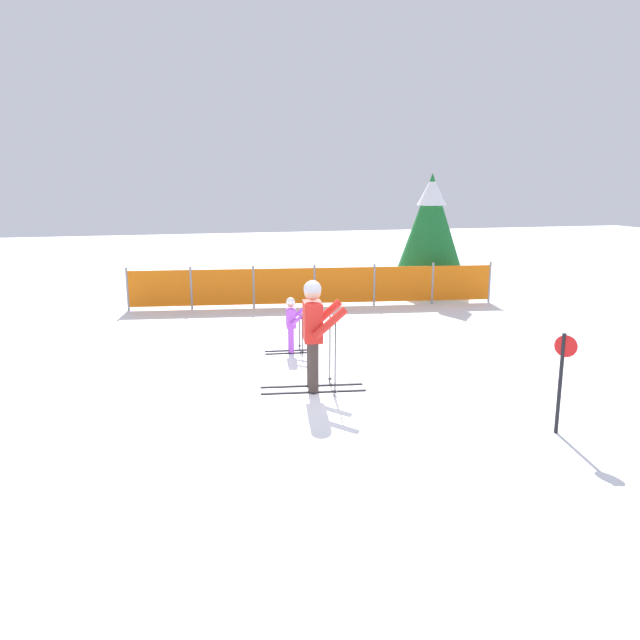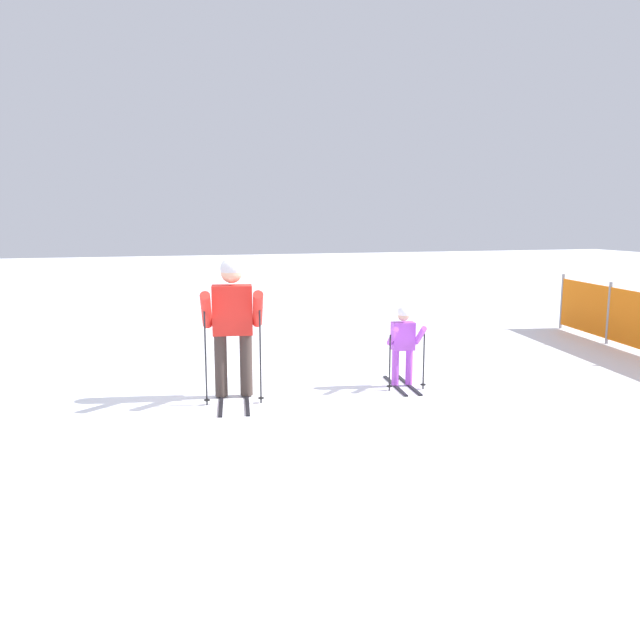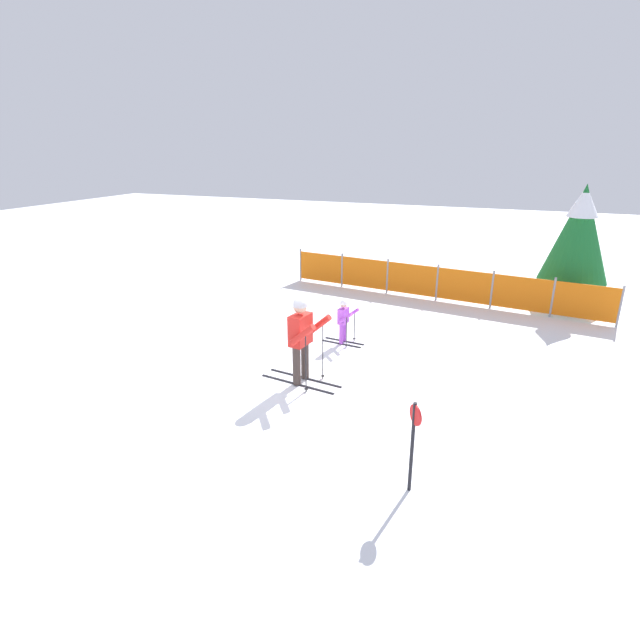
% 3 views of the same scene
% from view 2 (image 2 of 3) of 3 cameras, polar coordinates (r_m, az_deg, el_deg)
% --- Properties ---
extents(ground_plane, '(60.00, 60.00, 0.00)m').
position_cam_2_polar(ground_plane, '(7.80, -7.85, -7.09)').
color(ground_plane, white).
extents(skier_adult, '(1.66, 0.79, 1.72)m').
position_cam_2_polar(skier_adult, '(7.61, -8.02, 0.44)').
color(skier_adult, black).
rests_on(skier_adult, ground_plane).
extents(skier_child, '(1.01, 0.52, 1.06)m').
position_cam_2_polar(skier_child, '(8.18, 7.62, -1.88)').
color(skier_child, black).
rests_on(skier_child, ground_plane).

